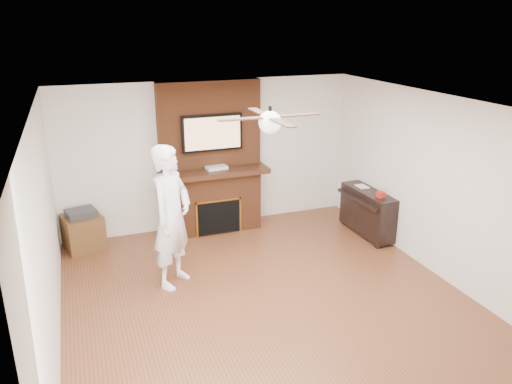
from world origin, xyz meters
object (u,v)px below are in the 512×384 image
object	(u,v)px
fireplace	(213,173)
person	(172,217)
side_table	(83,230)
piano	(367,211)

from	to	relation	value
fireplace	person	size ratio (longest dim) A/B	1.29
fireplace	side_table	distance (m)	2.25
person	piano	distance (m)	3.41
piano	fireplace	bearing A→B (deg)	151.76
side_table	piano	xyz separation A→B (m)	(4.45, -1.08, 0.12)
person	piano	bearing A→B (deg)	-39.17
side_table	piano	size ratio (longest dim) A/B	0.57
fireplace	side_table	world-z (taller)	fireplace
fireplace	piano	bearing A→B (deg)	-26.46
person	side_table	distance (m)	2.06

